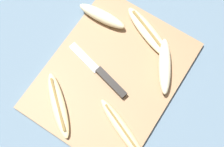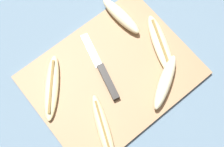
{
  "view_description": "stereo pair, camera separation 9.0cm",
  "coord_description": "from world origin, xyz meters",
  "px_view_note": "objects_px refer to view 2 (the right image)",
  "views": [
    {
      "loc": [
        -0.24,
        -0.16,
        0.88
      ],
      "look_at": [
        0.0,
        0.0,
        0.02
      ],
      "focal_mm": 50.0,
      "sensor_mm": 36.0,
      "label": 1
    },
    {
      "loc": [
        -0.18,
        -0.22,
        0.88
      ],
      "look_at": [
        0.0,
        0.0,
        0.02
      ],
      "focal_mm": 50.0,
      "sensor_mm": 36.0,
      "label": 2
    }
  ],
  "objects_px": {
    "banana_ripe_center": "(52,87)",
    "banana_pale_long": "(121,16)",
    "banana_bright_far": "(165,82)",
    "knife": "(106,77)",
    "banana_soft_right": "(161,45)",
    "banana_mellow_near": "(104,129)"
  },
  "relations": [
    {
      "from": "banana_pale_long",
      "to": "banana_mellow_near",
      "type": "bearing_deg",
      "value": -137.34
    },
    {
      "from": "banana_bright_far",
      "to": "banana_ripe_center",
      "type": "bearing_deg",
      "value": 143.32
    },
    {
      "from": "knife",
      "to": "banana_bright_far",
      "type": "distance_m",
      "value": 0.17
    },
    {
      "from": "banana_mellow_near",
      "to": "banana_soft_right",
      "type": "bearing_deg",
      "value": 17.26
    },
    {
      "from": "knife",
      "to": "banana_ripe_center",
      "type": "distance_m",
      "value": 0.16
    },
    {
      "from": "knife",
      "to": "banana_soft_right",
      "type": "height_order",
      "value": "banana_soft_right"
    },
    {
      "from": "banana_soft_right",
      "to": "banana_bright_far",
      "type": "xyz_separation_m",
      "value": [
        -0.07,
        -0.1,
        0.01
      ]
    },
    {
      "from": "banana_mellow_near",
      "to": "banana_pale_long",
      "type": "height_order",
      "value": "banana_pale_long"
    },
    {
      "from": "banana_pale_long",
      "to": "knife",
      "type": "bearing_deg",
      "value": -142.5
    },
    {
      "from": "knife",
      "to": "banana_mellow_near",
      "type": "relative_size",
      "value": 1.13
    },
    {
      "from": "banana_bright_far",
      "to": "banana_pale_long",
      "type": "height_order",
      "value": "banana_bright_far"
    },
    {
      "from": "banana_bright_far",
      "to": "banana_pale_long",
      "type": "xyz_separation_m",
      "value": [
        0.04,
        0.24,
        -0.0
      ]
    },
    {
      "from": "banana_mellow_near",
      "to": "banana_soft_right",
      "type": "distance_m",
      "value": 0.3
    },
    {
      "from": "banana_soft_right",
      "to": "banana_ripe_center",
      "type": "xyz_separation_m",
      "value": [
        -0.33,
        0.1,
        -0.0
      ]
    },
    {
      "from": "banana_ripe_center",
      "to": "banana_bright_far",
      "type": "relative_size",
      "value": 1.05
    },
    {
      "from": "knife",
      "to": "banana_ripe_center",
      "type": "relative_size",
      "value": 1.3
    },
    {
      "from": "knife",
      "to": "banana_soft_right",
      "type": "distance_m",
      "value": 0.19
    },
    {
      "from": "knife",
      "to": "banana_pale_long",
      "type": "height_order",
      "value": "banana_pale_long"
    },
    {
      "from": "knife",
      "to": "banana_pale_long",
      "type": "distance_m",
      "value": 0.2
    },
    {
      "from": "banana_ripe_center",
      "to": "banana_pale_long",
      "type": "bearing_deg",
      "value": 9.38
    },
    {
      "from": "banana_soft_right",
      "to": "banana_pale_long",
      "type": "relative_size",
      "value": 1.28
    },
    {
      "from": "knife",
      "to": "banana_ripe_center",
      "type": "height_order",
      "value": "banana_ripe_center"
    }
  ]
}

